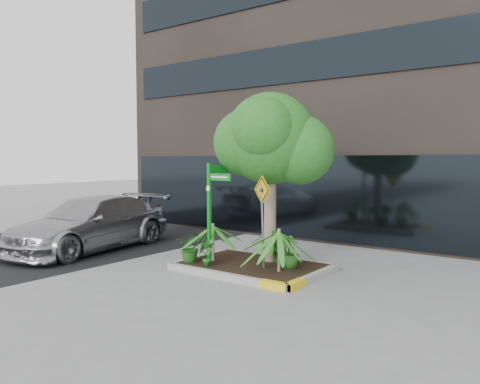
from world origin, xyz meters
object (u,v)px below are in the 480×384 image
Objects in this scene: cattle_sign at (262,206)px; tree at (271,139)px; parked_car at (91,223)px; street_sign_post at (212,204)px.

tree is at bearing 134.48° from cattle_sign.
cattle_sign is (0.28, -0.77, -1.51)m from tree.
parked_car is 4.46m from street_sign_post.
cattle_sign is (5.58, 0.46, 0.80)m from parked_car.
street_sign_post is at bearing -141.44° from cattle_sign.
parked_car is at bearing -166.90° from tree.
tree reaches higher than cattle_sign.
tree is at bearing 56.52° from street_sign_post.
tree is at bearing 5.33° from parked_car.
street_sign_post reaches higher than parked_car.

